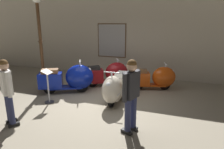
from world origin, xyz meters
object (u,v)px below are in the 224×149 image
scooter_1 (110,74)px  info_stanchion (48,89)px  visitor_0 (7,88)px  lamppost (40,36)px  scooter_2 (115,88)px  scooter_3 (156,78)px  visitor_1 (131,92)px  scooter_0 (71,78)px

scooter_1 → info_stanchion: bearing=-150.3°
scooter_1 → visitor_0: bearing=-140.0°
scooter_1 → lamppost: size_ratio=0.51×
lamppost → info_stanchion: (0.94, -1.00, -1.47)m
lamppost → scooter_2: bearing=-6.4°
scooter_3 → visitor_0: 4.73m
scooter_3 → visitor_1: 3.12m
scooter_0 → scooter_2: (1.70, -0.32, -0.04)m
scooter_1 → info_stanchion: size_ratio=1.65×
scooter_2 → visitor_1: visitor_1 is taller
lamppost → visitor_1: lamppost is taller
scooter_0 → scooter_2: size_ratio=1.10×
visitor_0 → scooter_3: bearing=-6.5°
scooter_3 → visitor_1: size_ratio=1.01×
scooter_3 → info_stanchion: 3.69m
lamppost → visitor_0: size_ratio=2.07×
scooter_0 → scooter_1: 1.52m
scooter_1 → visitor_1: (1.57, -2.95, 0.48)m
scooter_1 → scooter_2: scooter_1 is taller
scooter_0 → scooter_3: size_ratio=1.13×
scooter_1 → scooter_3: size_ratio=1.02×
scooter_1 → scooter_3: bearing=-27.9°
scooter_0 → scooter_3: scooter_0 is taller
visitor_1 → lamppost: bearing=-6.7°
scooter_3 → visitor_1: visitor_1 is taller
visitor_0 → scooter_2: bearing=-10.2°
visitor_1 → info_stanchion: 2.89m
visitor_0 → scooter_0: bearing=27.2°
scooter_0 → lamppost: size_ratio=0.57×
lamppost → info_stanchion: lamppost is taller
scooter_1 → visitor_0: size_ratio=1.06×
scooter_1 → visitor_0: 3.79m
scooter_0 → lamppost: (-1.12, -0.00, 1.38)m
scooter_2 → lamppost: bearing=-96.7°
info_stanchion → scooter_1: bearing=61.7°
scooter_3 → visitor_1: (-0.17, -3.07, 0.51)m
info_stanchion → visitor_1: bearing=-16.1°
scooter_2 → scooter_3: (1.02, 1.60, -0.03)m
scooter_0 → scooter_1: size_ratio=1.10×
scooter_3 → visitor_0: visitor_0 is taller
scooter_0 → lamppost: 1.78m
scooter_3 → visitor_0: (-2.90, -3.71, 0.47)m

